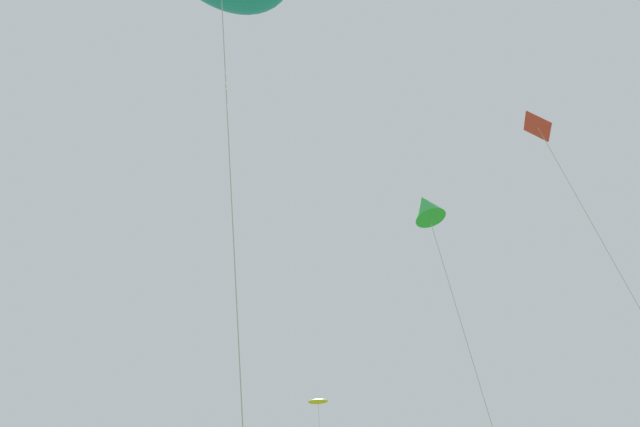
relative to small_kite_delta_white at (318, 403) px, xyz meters
name	(u,v)px	position (x,y,z in m)	size (l,w,h in m)	color
small_kite_delta_white	(318,403)	(0.00, 0.00, 0.00)	(2.21, 2.68, 10.83)	yellow
small_kite_streamer_purple	(547,143)	(1.19, -17.91, 3.63)	(3.05, 1.93, 15.30)	red
small_kite_diamond_red	(426,208)	(-2.37, -15.92, 1.49)	(2.44, 1.47, 12.62)	green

